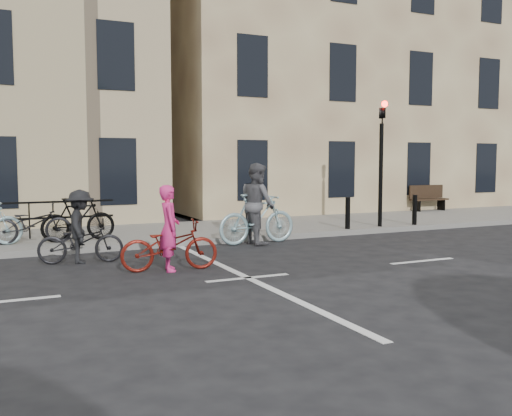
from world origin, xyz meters
name	(u,v)px	position (x,y,z in m)	size (l,w,h in m)	color
ground	(248,278)	(0.00, 0.00, 0.00)	(120.00, 120.00, 0.00)	black
building_east	(313,68)	(9.00, 13.00, 6.15)	(14.00, 10.00, 12.00)	#A18561
traffic_light	(381,148)	(6.20, 4.34, 2.45)	(0.18, 0.30, 3.90)	black
bollard_east	(348,213)	(5.00, 4.25, 0.60)	(0.14, 0.14, 0.90)	black
bollard_west	(415,210)	(7.40, 4.25, 0.60)	(0.14, 0.14, 0.90)	black
bench	(428,197)	(11.00, 7.73, 0.67)	(1.60, 0.41, 0.97)	black
cyclist_pink	(169,241)	(-1.07, 1.26, 0.57)	(1.92, 0.89, 1.64)	#65140D
cyclist_grey	(257,211)	(1.90, 3.66, 0.82)	(2.13, 1.03, 2.03)	#9CC4CD
cyclist_dark	(81,234)	(-2.50, 2.80, 0.59)	(1.77, 1.05, 1.51)	black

